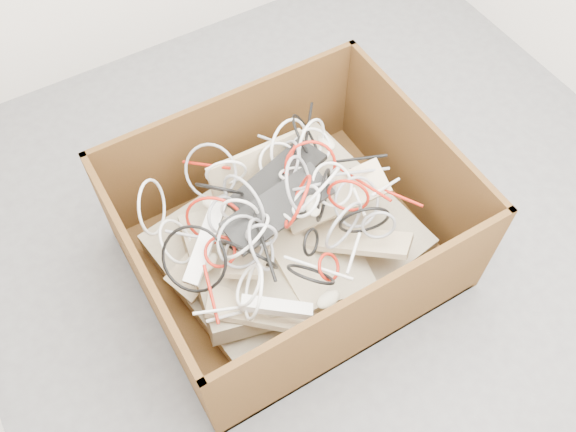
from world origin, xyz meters
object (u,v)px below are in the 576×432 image
cardboard_box (287,243)px  power_strip_left (205,243)px  vga_plug (349,182)px  power_strip_right (277,307)px

cardboard_box → power_strip_left: size_ratio=3.80×
power_strip_left → vga_plug: size_ratio=6.99×
power_strip_left → power_strip_right: size_ratio=1.25×
cardboard_box → vga_plug: cardboard_box is taller
power_strip_left → power_strip_right: 0.36m
power_strip_left → power_strip_right: bearing=-114.7°
power_strip_left → cardboard_box: bearing=-49.5°
power_strip_left → vga_plug: (0.61, -0.03, -0.01)m
cardboard_box → power_strip_left: (-0.32, 0.04, 0.21)m
power_strip_right → vga_plug: power_strip_right is taller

